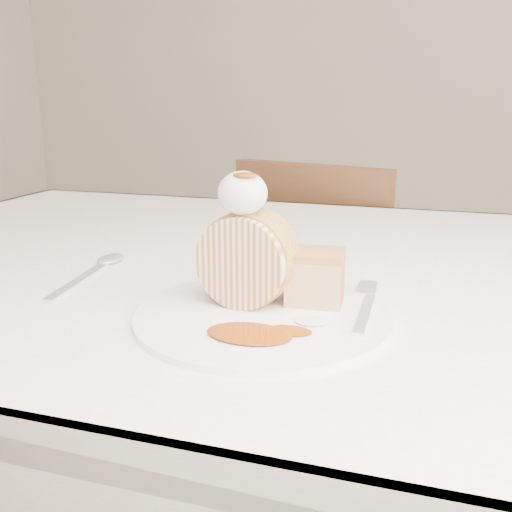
% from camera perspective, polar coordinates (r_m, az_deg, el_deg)
% --- Properties ---
extents(table, '(1.40, 0.90, 0.75)m').
position_cam_1_polar(table, '(0.83, 1.75, -6.33)').
color(table, white).
rests_on(table, ground).
extents(chair_far, '(0.48, 0.48, 0.82)m').
position_cam_1_polar(chair_far, '(1.47, 6.95, -4.38)').
color(chair_far, brown).
rests_on(chair_far, ground).
extents(plate, '(0.28, 0.28, 0.01)m').
position_cam_1_polar(plate, '(0.59, 0.65, -5.95)').
color(plate, white).
rests_on(plate, table).
extents(roulade_slice, '(0.10, 0.06, 0.10)m').
position_cam_1_polar(roulade_slice, '(0.60, -0.87, -0.28)').
color(roulade_slice, beige).
rests_on(roulade_slice, plate).
extents(cake_chunk, '(0.06, 0.06, 0.05)m').
position_cam_1_polar(cake_chunk, '(0.61, 5.96, -2.40)').
color(cake_chunk, tan).
rests_on(cake_chunk, plate).
extents(whipped_cream, '(0.05, 0.05, 0.04)m').
position_cam_1_polar(whipped_cream, '(0.58, -1.35, 6.30)').
color(whipped_cream, white).
rests_on(whipped_cream, roulade_slice).
extents(caramel_drizzle, '(0.03, 0.02, 0.01)m').
position_cam_1_polar(caramel_drizzle, '(0.56, -1.09, 8.65)').
color(caramel_drizzle, '#843305').
rests_on(caramel_drizzle, whipped_cream).
extents(caramel_pool, '(0.09, 0.06, 0.00)m').
position_cam_1_polar(caramel_pool, '(0.53, -0.69, -7.74)').
color(caramel_pool, '#843305').
rests_on(caramel_pool, plate).
extents(fork, '(0.02, 0.16, 0.00)m').
position_cam_1_polar(fork, '(0.59, 10.83, -5.66)').
color(fork, silver).
rests_on(fork, plate).
extents(spoon, '(0.05, 0.18, 0.00)m').
position_cam_1_polar(spoon, '(0.73, -17.35, -2.44)').
color(spoon, silver).
rests_on(spoon, table).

